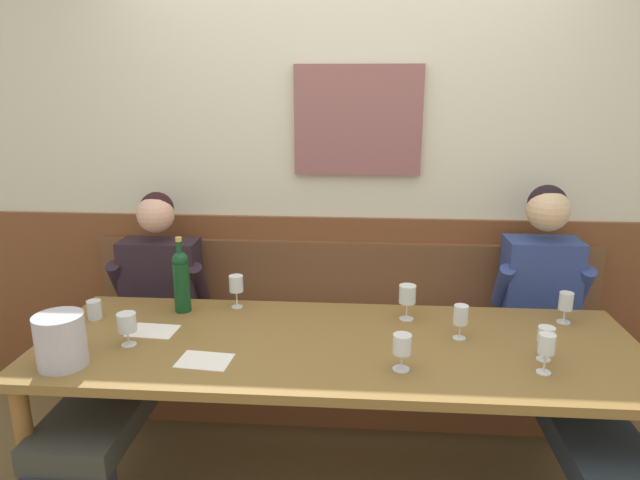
{
  "coord_description": "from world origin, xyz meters",
  "views": [
    {
      "loc": [
        0.09,
        -2.09,
        1.82
      ],
      "look_at": [
        -0.1,
        0.44,
        1.11
      ],
      "focal_mm": 31.77,
      "sensor_mm": 36.0,
      "label": 1
    }
  ],
  "objects_px": {
    "person_left_seat": "(137,336)",
    "water_tumbler_right": "(94,310)",
    "wine_glass_mid_right": "(566,303)",
    "wine_glass_center_rear": "(402,346)",
    "ice_bucket": "(61,341)",
    "wine_glass_center_front": "(461,317)",
    "wine_glass_mid_left": "(547,345)",
    "dining_table": "(338,357)",
    "wine_glass_left_end": "(546,336)",
    "wine_glass_right_end": "(236,285)",
    "wine_glass_near_bucket": "(407,296)",
    "person_center_left_seat": "(558,336)",
    "wine_glass_by_bottle": "(127,323)",
    "wall_bench": "(343,362)",
    "wine_bottle_green_tall": "(181,279)"
  },
  "relations": [
    {
      "from": "ice_bucket",
      "to": "wine_bottle_green_tall",
      "type": "xyz_separation_m",
      "value": [
        0.3,
        0.57,
        0.06
      ]
    },
    {
      "from": "person_center_left_seat",
      "to": "wine_glass_mid_left",
      "type": "bearing_deg",
      "value": -113.64
    },
    {
      "from": "wine_glass_left_end",
      "to": "dining_table",
      "type": "bearing_deg",
      "value": 173.28
    },
    {
      "from": "person_center_left_seat",
      "to": "wine_glass_center_rear",
      "type": "height_order",
      "value": "person_center_left_seat"
    },
    {
      "from": "wine_glass_mid_right",
      "to": "wine_glass_mid_left",
      "type": "relative_size",
      "value": 0.92
    },
    {
      "from": "wine_glass_left_end",
      "to": "wine_glass_mid_right",
      "type": "distance_m",
      "value": 0.44
    },
    {
      "from": "dining_table",
      "to": "wine_glass_mid_right",
      "type": "relative_size",
      "value": 17.52
    },
    {
      "from": "wine_glass_by_bottle",
      "to": "ice_bucket",
      "type": "bearing_deg",
      "value": -134.19
    },
    {
      "from": "wine_glass_mid_left",
      "to": "wine_glass_right_end",
      "type": "bearing_deg",
      "value": 156.89
    },
    {
      "from": "person_left_seat",
      "to": "wine_glass_right_end",
      "type": "distance_m",
      "value": 0.57
    },
    {
      "from": "person_center_left_seat",
      "to": "wall_bench",
      "type": "bearing_deg",
      "value": 160.95
    },
    {
      "from": "person_left_seat",
      "to": "ice_bucket",
      "type": "height_order",
      "value": "person_left_seat"
    },
    {
      "from": "ice_bucket",
      "to": "wine_glass_center_rear",
      "type": "height_order",
      "value": "ice_bucket"
    },
    {
      "from": "dining_table",
      "to": "wine_glass_center_front",
      "type": "height_order",
      "value": "wine_glass_center_front"
    },
    {
      "from": "wine_glass_left_end",
      "to": "wine_glass_right_end",
      "type": "distance_m",
      "value": 1.42
    },
    {
      "from": "person_center_left_seat",
      "to": "wine_glass_mid_right",
      "type": "distance_m",
      "value": 0.2
    },
    {
      "from": "wine_glass_right_end",
      "to": "wine_glass_near_bucket",
      "type": "relative_size",
      "value": 0.98
    },
    {
      "from": "wine_glass_center_front",
      "to": "wine_glass_mid_left",
      "type": "relative_size",
      "value": 0.96
    },
    {
      "from": "wine_glass_center_rear",
      "to": "wine_glass_mid_left",
      "type": "distance_m",
      "value": 0.54
    },
    {
      "from": "wine_glass_center_rear",
      "to": "wine_glass_mid_left",
      "type": "xyz_separation_m",
      "value": [
        0.54,
        0.02,
        0.02
      ]
    },
    {
      "from": "wine_glass_center_rear",
      "to": "wine_glass_right_end",
      "type": "xyz_separation_m",
      "value": [
        -0.77,
        0.58,
        0.02
      ]
    },
    {
      "from": "dining_table",
      "to": "person_left_seat",
      "type": "distance_m",
      "value": 1.06
    },
    {
      "from": "wine_glass_center_rear",
      "to": "person_left_seat",
      "type": "bearing_deg",
      "value": 157.88
    },
    {
      "from": "wine_bottle_green_tall",
      "to": "water_tumbler_right",
      "type": "height_order",
      "value": "wine_bottle_green_tall"
    },
    {
      "from": "wall_bench",
      "to": "ice_bucket",
      "type": "height_order",
      "value": "ice_bucket"
    },
    {
      "from": "person_left_seat",
      "to": "wine_glass_by_bottle",
      "type": "bearing_deg",
      "value": -71.07
    },
    {
      "from": "wall_bench",
      "to": "dining_table",
      "type": "bearing_deg",
      "value": -90.0
    },
    {
      "from": "wine_glass_near_bucket",
      "to": "wine_glass_mid_left",
      "type": "xyz_separation_m",
      "value": [
        0.49,
        -0.48,
        -0.0
      ]
    },
    {
      "from": "person_left_seat",
      "to": "wine_glass_by_bottle",
      "type": "relative_size",
      "value": 9.1
    },
    {
      "from": "wine_glass_center_rear",
      "to": "wine_glass_by_bottle",
      "type": "xyz_separation_m",
      "value": [
        -1.14,
        0.13,
        0.0
      ]
    },
    {
      "from": "wine_glass_mid_right",
      "to": "wine_glass_center_rear",
      "type": "bearing_deg",
      "value": -146.93
    },
    {
      "from": "wine_glass_center_rear",
      "to": "wine_glass_left_end",
      "type": "bearing_deg",
      "value": 12.1
    },
    {
      "from": "dining_table",
      "to": "wine_glass_mid_right",
      "type": "xyz_separation_m",
      "value": [
        1.04,
        0.29,
        0.16
      ]
    },
    {
      "from": "wine_glass_right_end",
      "to": "wine_glass_by_bottle",
      "type": "xyz_separation_m",
      "value": [
        -0.37,
        -0.45,
        -0.01
      ]
    },
    {
      "from": "person_left_seat",
      "to": "water_tumbler_right",
      "type": "bearing_deg",
      "value": -137.26
    },
    {
      "from": "person_left_seat",
      "to": "wine_glass_by_bottle",
      "type": "xyz_separation_m",
      "value": [
        0.13,
        -0.39,
        0.25
      ]
    },
    {
      "from": "wine_bottle_green_tall",
      "to": "wine_glass_left_end",
      "type": "relative_size",
      "value": 2.63
    },
    {
      "from": "wine_bottle_green_tall",
      "to": "wine_glass_center_front",
      "type": "bearing_deg",
      "value": -9.37
    },
    {
      "from": "person_center_left_seat",
      "to": "wine_glass_left_end",
      "type": "relative_size",
      "value": 9.3
    },
    {
      "from": "wine_glass_by_bottle",
      "to": "water_tumbler_right",
      "type": "bearing_deg",
      "value": 136.0
    },
    {
      "from": "wine_glass_left_end",
      "to": "water_tumbler_right",
      "type": "relative_size",
      "value": 1.6
    },
    {
      "from": "wine_glass_center_front",
      "to": "ice_bucket",
      "type": "bearing_deg",
      "value": -167.22
    },
    {
      "from": "wine_glass_mid_left",
      "to": "wine_glass_by_bottle",
      "type": "bearing_deg",
      "value": 176.2
    },
    {
      "from": "dining_table",
      "to": "wine_glass_center_rear",
      "type": "height_order",
      "value": "wine_glass_center_rear"
    },
    {
      "from": "ice_bucket",
      "to": "wine_glass_mid_right",
      "type": "relative_size",
      "value": 1.44
    },
    {
      "from": "person_center_left_seat",
      "to": "wine_glass_left_end",
      "type": "distance_m",
      "value": 0.53
    },
    {
      "from": "wall_bench",
      "to": "wine_glass_center_rear",
      "type": "relative_size",
      "value": 19.54
    },
    {
      "from": "wine_glass_by_bottle",
      "to": "wine_bottle_green_tall",
      "type": "bearing_deg",
      "value": 73.26
    },
    {
      "from": "ice_bucket",
      "to": "wine_glass_right_end",
      "type": "height_order",
      "value": "ice_bucket"
    },
    {
      "from": "wine_bottle_green_tall",
      "to": "wine_glass_mid_left",
      "type": "bearing_deg",
      "value": -17.56
    }
  ]
}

